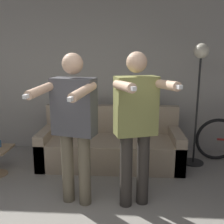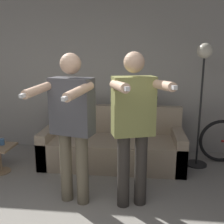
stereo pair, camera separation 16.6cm
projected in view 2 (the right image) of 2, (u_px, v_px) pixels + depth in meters
name	position (u px, v px, depth m)	size (l,w,h in m)	color
wall_back	(99.00, 77.00, 4.60)	(10.00, 0.05, 2.60)	#B7B2A8
couch	(113.00, 146.00, 4.14)	(2.17, 0.84, 0.88)	tan
person_left	(72.00, 119.00, 2.89)	(0.65, 0.77, 1.73)	#6B604C
person_right	(134.00, 121.00, 2.82)	(0.65, 0.78, 1.74)	#38332D
cat	(148.00, 101.00, 4.22)	(0.39, 0.13, 0.19)	#3D3833
floor_lamp	(203.00, 76.00, 3.82)	(0.32, 0.32, 1.86)	black
cup	(2.00, 142.00, 3.83)	(0.07, 0.07, 0.10)	#3D6693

